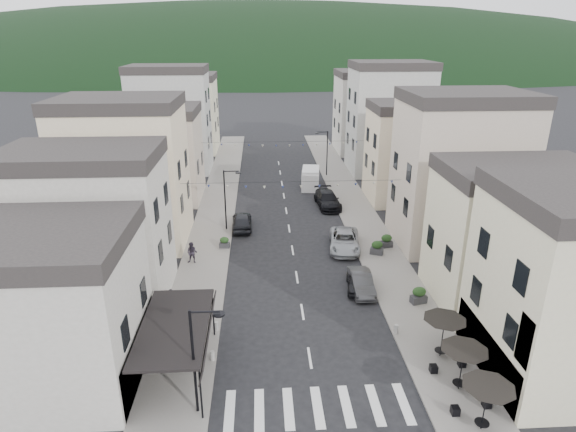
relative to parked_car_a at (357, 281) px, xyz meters
name	(u,v)px	position (x,y,z in m)	size (l,w,h in m)	color
sidewalk_left	(217,208)	(-11.88, 18.04, -0.60)	(4.00, 76.00, 0.12)	slate
sidewalk_right	(354,206)	(3.12, 18.04, -0.60)	(4.00, 76.00, 0.12)	slate
hill_backdrop	(262,62)	(-4.38, 286.04, -0.66)	(640.00, 360.00, 70.00)	black
boutique_building	(19,318)	(-19.88, -8.96, 3.34)	(12.00, 8.00, 8.00)	#AFABA0
boutique_awning	(179,327)	(-11.63, -8.96, 2.45)	(3.77, 7.50, 3.28)	black
buildings_row_left	(157,143)	(-18.88, 23.79, 5.46)	(10.20, 54.16, 14.00)	#AFABA0
buildings_row_right	(409,140)	(10.12, 22.63, 5.66)	(10.20, 54.16, 14.50)	beige
cafe_terrace	(464,354)	(3.32, -11.16, 1.70)	(2.50, 8.10, 2.53)	black
streetlamp_left_near	(199,352)	(-10.20, -11.96, 3.04)	(1.70, 0.56, 6.00)	black
streetlamp_left_far	(228,194)	(-10.20, 12.04, 3.04)	(1.70, 0.56, 6.00)	black
streetlamp_right_far	(325,149)	(1.44, 30.04, 3.04)	(1.70, 0.56, 6.00)	black
bollards	(311,357)	(-4.38, -8.46, -0.24)	(11.66, 10.26, 0.60)	gray
bunting_near	(292,186)	(-4.38, 8.04, 4.99)	(19.00, 0.28, 0.62)	black
bunting_far	(283,145)	(-4.38, 24.04, 4.99)	(19.00, 0.28, 0.62)	black
parked_car_a	(357,281)	(0.00, 0.00, 0.00)	(1.56, 3.88, 1.32)	black
parked_car_b	(361,282)	(0.22, -0.31, 0.04)	(1.49, 4.27, 1.41)	#303133
parked_car_c	(344,241)	(0.22, 7.09, 0.12)	(2.58, 5.59, 1.55)	#979A9F
parked_car_d	(328,199)	(0.22, 18.11, 0.16)	(2.29, 5.62, 1.63)	black
parked_car_e	(242,221)	(-8.97, 12.36, 0.14)	(1.89, 4.69, 1.60)	black
delivery_van	(311,177)	(-0.91, 25.36, 0.55)	(2.70, 5.38, 2.47)	silver
pedestrian_a	(172,300)	(-13.32, -2.31, 0.23)	(0.56, 0.37, 1.55)	black
pedestrian_b	(192,253)	(-12.82, 4.82, 0.37)	(0.89, 0.69, 1.83)	#27212C
planter_la	(186,305)	(-12.33, -2.65, -0.03)	(0.96, 0.57, 1.05)	#313133
planter_lb	(224,242)	(-10.38, 7.72, -0.05)	(0.95, 0.60, 1.01)	#303033
planter_ra	(419,295)	(3.89, -2.43, 0.06)	(1.22, 0.86, 1.23)	#2F2E31
planter_rb	(377,248)	(2.78, 5.60, 0.05)	(1.24, 0.98, 1.22)	#323234
planter_rc	(386,241)	(3.96, 6.98, 0.04)	(1.16, 0.77, 1.20)	#28282A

